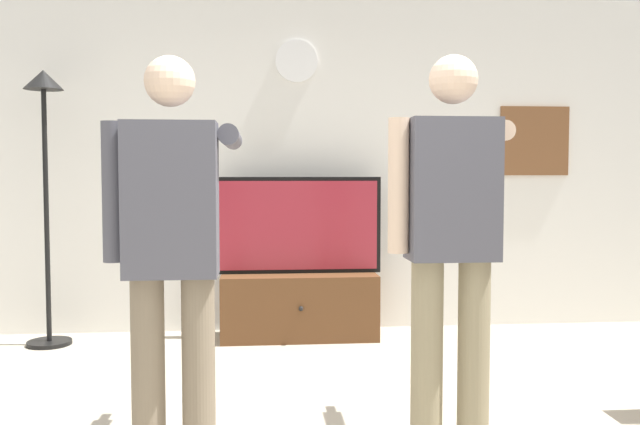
{
  "coord_description": "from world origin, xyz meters",
  "views": [
    {
      "loc": [
        -0.35,
        -2.54,
        1.27
      ],
      "look_at": [
        -0.02,
        1.2,
        1.05
      ],
      "focal_mm": 37.87,
      "sensor_mm": 36.0,
      "label": 1
    }
  ],
  "objects_px": {
    "television": "(299,225)",
    "wall_clock": "(297,61)",
    "framed_picture": "(534,141)",
    "tv_stand": "(299,306)",
    "person_standing_nearer_lamp": "(172,241)",
    "floor_lamp": "(45,150)",
    "person_standing_nearer_couch": "(451,234)"
  },
  "relations": [
    {
      "from": "television",
      "to": "framed_picture",
      "type": "bearing_deg",
      "value": 7.19
    },
    {
      "from": "tv_stand",
      "to": "floor_lamp",
      "type": "xyz_separation_m",
      "value": [
        -1.86,
        -0.05,
        1.19
      ]
    },
    {
      "from": "wall_clock",
      "to": "person_standing_nearer_lamp",
      "type": "xyz_separation_m",
      "value": [
        -0.66,
        -2.57,
        -1.18
      ]
    },
    {
      "from": "tv_stand",
      "to": "person_standing_nearer_couch",
      "type": "distance_m",
      "value": 2.45
    },
    {
      "from": "wall_clock",
      "to": "framed_picture",
      "type": "xyz_separation_m",
      "value": [
        1.97,
        0.0,
        -0.63
      ]
    },
    {
      "from": "tv_stand",
      "to": "framed_picture",
      "type": "bearing_deg",
      "value": 8.51
    },
    {
      "from": "floor_lamp",
      "to": "person_standing_nearer_lamp",
      "type": "xyz_separation_m",
      "value": [
        1.19,
        -2.23,
        -0.45
      ]
    },
    {
      "from": "floor_lamp",
      "to": "person_standing_nearer_couch",
      "type": "xyz_separation_m",
      "value": [
        2.39,
        -2.22,
        -0.44
      ]
    },
    {
      "from": "tv_stand",
      "to": "person_standing_nearer_lamp",
      "type": "distance_m",
      "value": 2.49
    },
    {
      "from": "television",
      "to": "floor_lamp",
      "type": "bearing_deg",
      "value": -176.93
    },
    {
      "from": "framed_picture",
      "to": "floor_lamp",
      "type": "relative_size",
      "value": 0.29
    },
    {
      "from": "tv_stand",
      "to": "television",
      "type": "xyz_separation_m",
      "value": [
        0.0,
        0.05,
        0.62
      ]
    },
    {
      "from": "framed_picture",
      "to": "person_standing_nearer_couch",
      "type": "relative_size",
      "value": 0.33
    },
    {
      "from": "television",
      "to": "wall_clock",
      "type": "relative_size",
      "value": 3.78
    },
    {
      "from": "television",
      "to": "floor_lamp",
      "type": "height_order",
      "value": "floor_lamp"
    },
    {
      "from": "framed_picture",
      "to": "person_standing_nearer_couch",
      "type": "xyz_separation_m",
      "value": [
        -1.44,
        -2.57,
        -0.53
      ]
    },
    {
      "from": "floor_lamp",
      "to": "person_standing_nearer_lamp",
      "type": "height_order",
      "value": "floor_lamp"
    },
    {
      "from": "framed_picture",
      "to": "floor_lamp",
      "type": "bearing_deg",
      "value": -174.8
    },
    {
      "from": "television",
      "to": "wall_clock",
      "type": "bearing_deg",
      "value": 90.0
    },
    {
      "from": "tv_stand",
      "to": "framed_picture",
      "type": "distance_m",
      "value": 2.37
    },
    {
      "from": "framed_picture",
      "to": "person_standing_nearer_lamp",
      "type": "relative_size",
      "value": 0.33
    },
    {
      "from": "television",
      "to": "floor_lamp",
      "type": "distance_m",
      "value": 1.94
    },
    {
      "from": "television",
      "to": "person_standing_nearer_couch",
      "type": "bearing_deg",
      "value": -77.07
    },
    {
      "from": "framed_picture",
      "to": "tv_stand",
      "type": "bearing_deg",
      "value": -171.49
    },
    {
      "from": "television",
      "to": "framed_picture",
      "type": "xyz_separation_m",
      "value": [
        1.97,
        0.25,
        0.67
      ]
    },
    {
      "from": "television",
      "to": "person_standing_nearer_couch",
      "type": "height_order",
      "value": "person_standing_nearer_couch"
    },
    {
      "from": "floor_lamp",
      "to": "person_standing_nearer_lamp",
      "type": "relative_size",
      "value": 1.15
    },
    {
      "from": "tv_stand",
      "to": "wall_clock",
      "type": "height_order",
      "value": "wall_clock"
    },
    {
      "from": "person_standing_nearer_lamp",
      "to": "person_standing_nearer_couch",
      "type": "height_order",
      "value": "person_standing_nearer_couch"
    },
    {
      "from": "television",
      "to": "wall_clock",
      "type": "height_order",
      "value": "wall_clock"
    },
    {
      "from": "television",
      "to": "floor_lamp",
      "type": "xyz_separation_m",
      "value": [
        -1.86,
        -0.1,
        0.57
      ]
    },
    {
      "from": "tv_stand",
      "to": "person_standing_nearer_lamp",
      "type": "relative_size",
      "value": 0.68
    }
  ]
}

